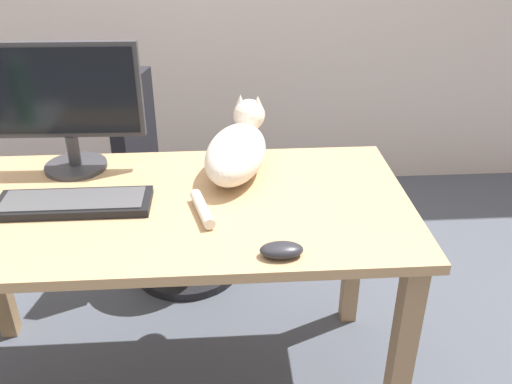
{
  "coord_description": "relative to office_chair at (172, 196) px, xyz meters",
  "views": [
    {
      "loc": [
        0.18,
        -1.42,
        1.54
      ],
      "look_at": [
        0.27,
        -0.06,
        0.8
      ],
      "focal_mm": 38.81,
      "sensor_mm": 36.0,
      "label": 1
    }
  ],
  "objects": [
    {
      "name": "cat",
      "position": [
        0.27,
        -0.5,
        0.44
      ],
      "size": [
        0.27,
        0.59,
        0.2
      ],
      "color": "silver",
      "rests_on": "desk"
    },
    {
      "name": "monitor",
      "position": [
        -0.26,
        -0.44,
        0.58
      ],
      "size": [
        0.48,
        0.2,
        0.41
      ],
      "color": "#333338",
      "rests_on": "desk"
    },
    {
      "name": "ground_plane",
      "position": [
        0.04,
        -0.69,
        -0.38
      ],
      "size": [
        8.0,
        8.0,
        0.0
      ],
      "primitive_type": "plane",
      "color": "#474C56"
    },
    {
      "name": "office_chair",
      "position": [
        0.0,
        0.0,
        0.0
      ],
      "size": [
        0.49,
        0.48,
        0.89
      ],
      "color": "black",
      "rests_on": "ground_plane"
    },
    {
      "name": "keyboard",
      "position": [
        -0.21,
        -0.7,
        0.37
      ],
      "size": [
        0.44,
        0.15,
        0.03
      ],
      "color": "black",
      "rests_on": "desk"
    },
    {
      "name": "desk",
      "position": [
        0.04,
        -0.69,
        0.25
      ],
      "size": [
        1.47,
        0.72,
        0.74
      ],
      "color": "tan",
      "rests_on": "ground_plane"
    },
    {
      "name": "computer_mouse",
      "position": [
        0.36,
        -0.98,
        0.37
      ],
      "size": [
        0.11,
        0.06,
        0.04
      ],
      "primitive_type": "ellipsoid",
      "color": "#232328",
      "rests_on": "desk"
    }
  ]
}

